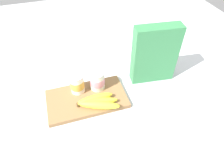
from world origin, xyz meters
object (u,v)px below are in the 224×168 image
at_px(cutting_board, 87,99).
at_px(yogurt_cup_back, 97,80).
at_px(banana_bunch, 97,102).
at_px(cereal_box, 155,55).
at_px(yogurt_cup_front, 77,84).

relative_size(cutting_board, yogurt_cup_back, 3.82).
relative_size(cutting_board, banana_bunch, 1.95).
relative_size(cereal_box, yogurt_cup_front, 3.09).
height_order(cereal_box, yogurt_cup_front, cereal_box).
bearing_deg(cutting_board, yogurt_cup_back, 36.57).
relative_size(cutting_board, cereal_box, 1.23).
height_order(cutting_board, yogurt_cup_front, yogurt_cup_front).
bearing_deg(yogurt_cup_back, banana_bunch, -104.71).
height_order(cutting_board, yogurt_cup_back, yogurt_cup_back).
xyz_separation_m(cereal_box, banana_bunch, (-0.31, -0.11, -0.11)).
bearing_deg(cereal_box, yogurt_cup_front, -173.39).
xyz_separation_m(yogurt_cup_back, banana_bunch, (-0.03, -0.10, -0.03)).
bearing_deg(cutting_board, cereal_box, 8.92).
distance_m(cereal_box, banana_bunch, 0.34).
relative_size(cereal_box, yogurt_cup_back, 3.11).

